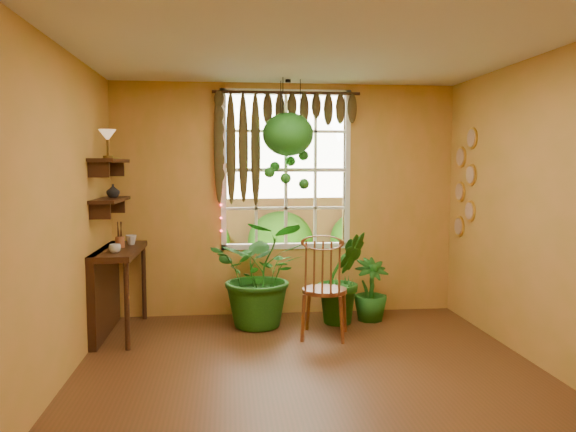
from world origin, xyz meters
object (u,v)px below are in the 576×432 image
object	(u,v)px
potted_plant_mid	(343,278)
hanging_basket	(288,142)
windsor_chair	(324,303)
counter_ledge	(109,282)
potted_plant_left	(262,273)

from	to	relation	value
potted_plant_mid	hanging_basket	world-z (taller)	hanging_basket
windsor_chair	potted_plant_mid	distance (m)	0.61
counter_ledge	potted_plant_mid	distance (m)	2.49
counter_ledge	windsor_chair	bearing A→B (deg)	-9.41
potted_plant_left	potted_plant_mid	bearing A→B (deg)	1.84
windsor_chair	hanging_basket	size ratio (longest dim) A/B	0.99
counter_ledge	windsor_chair	size ratio (longest dim) A/B	0.98
potted_plant_mid	hanging_basket	xyz separation A→B (m)	(-0.59, 0.21, 1.50)
potted_plant_mid	hanging_basket	distance (m)	1.62
windsor_chair	potted_plant_left	xyz separation A→B (m)	(-0.60, 0.48, 0.23)
potted_plant_mid	hanging_basket	size ratio (longest dim) A/B	0.83
potted_plant_left	counter_ledge	bearing A→B (deg)	-175.75
counter_ledge	hanging_basket	world-z (taller)	hanging_basket
potted_plant_left	hanging_basket	xyz separation A→B (m)	(0.31, 0.24, 1.43)
counter_ledge	hanging_basket	xyz separation A→B (m)	(1.90, 0.36, 1.46)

